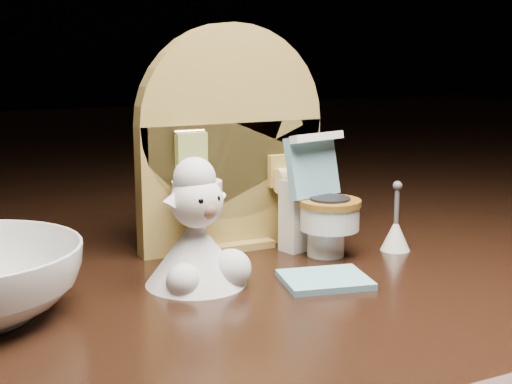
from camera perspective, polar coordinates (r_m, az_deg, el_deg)
backdrop_panel at (r=0.48m, az=-2.06°, el=3.25°), size 0.13×0.05×0.15m
toy_toilet at (r=0.47m, az=5.00°, el=-1.42°), size 0.05×0.06×0.08m
bath_mat at (r=0.42m, az=5.53°, el=-7.00°), size 0.06×0.05×0.00m
toilet_brush at (r=0.49m, az=11.11°, el=-3.17°), size 0.02×0.02×0.05m
plush_lamb at (r=0.41m, az=-4.69°, el=-3.87°), size 0.06×0.06×0.08m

